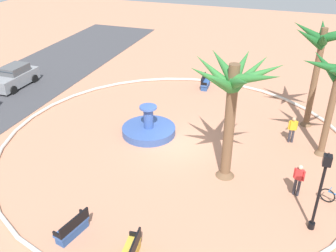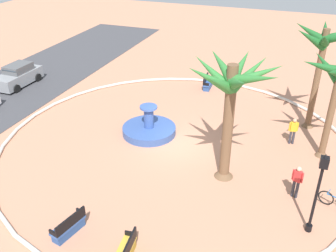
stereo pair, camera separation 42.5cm
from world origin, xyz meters
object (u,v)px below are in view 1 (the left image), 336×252
object	(u,v)px
palm_tree_by_curb	(321,48)
parked_car_second	(15,77)
bench_west	(205,84)
lamppost	(321,186)
person_cyclist_photo	(292,129)
bench_north	(72,229)
fountain	(149,130)
person_cyclist_helmet	(298,179)
palm_tree_mid_plaza	(233,90)

from	to	relation	value
palm_tree_by_curb	parked_car_second	distance (m)	22.15
bench_west	lamppost	bearing A→B (deg)	-149.15
person_cyclist_photo	palm_tree_by_curb	bearing A→B (deg)	-18.04
bench_north	parked_car_second	world-z (taller)	parked_car_second
fountain	person_cyclist_helmet	distance (m)	9.33
bench_north	lamppost	world-z (taller)	lamppost
bench_north	person_cyclist_helmet	xyz separation A→B (m)	(5.74, -8.61, 0.61)
person_cyclist_photo	parked_car_second	size ratio (longest dim) A/B	0.41
palm_tree_by_curb	lamppost	bearing A→B (deg)	-177.50
palm_tree_mid_plaza	lamppost	bearing A→B (deg)	-121.41
person_cyclist_helmet	parked_car_second	world-z (taller)	person_cyclist_helmet
person_cyclist_photo	parked_car_second	xyz separation A→B (m)	(1.74, 20.90, -0.14)
palm_tree_by_curb	person_cyclist_helmet	world-z (taller)	palm_tree_by_curb
palm_tree_by_curb	parked_car_second	bearing A→B (deg)	92.08
person_cyclist_photo	fountain	bearing A→B (deg)	102.34
bench_west	parked_car_second	distance (m)	14.88
palm_tree_by_curb	bench_west	size ratio (longest dim) A/B	3.99
bench_west	person_cyclist_helmet	size ratio (longest dim) A/B	0.95
fountain	parked_car_second	world-z (taller)	fountain
palm_tree_mid_plaza	parked_car_second	xyz separation A→B (m)	(6.22, 17.95, -3.98)
bench_west	lamppost	world-z (taller)	lamppost
fountain	palm_tree_by_curb	world-z (taller)	palm_tree_by_curb
bench_north	lamppost	size ratio (longest dim) A/B	0.44
bench_north	lamppost	xyz separation A→B (m)	(3.66, -9.34, 1.90)
palm_tree_mid_plaza	bench_north	distance (m)	9.20
fountain	person_cyclist_helmet	bearing A→B (deg)	-109.80
fountain	person_cyclist_photo	world-z (taller)	fountain
palm_tree_by_curb	bench_west	distance (m)	9.71
lamppost	parked_car_second	bearing A→B (deg)	68.39
lamppost	bench_north	bearing A→B (deg)	111.42
person_cyclist_helmet	fountain	bearing A→B (deg)	70.20
bench_west	lamppost	size ratio (longest dim) A/B	0.42
fountain	palm_tree_by_curb	xyz separation A→B (m)	(4.33, -9.07, 4.77)
lamppost	person_cyclist_photo	xyz separation A→B (m)	(7.03, 1.24, -1.33)
person_cyclist_helmet	palm_tree_by_curb	bearing A→B (deg)	-2.39
bench_west	bench_north	xyz separation A→B (m)	(-17.04, 1.34, 0.00)
lamppost	bench_west	bearing A→B (deg)	30.85
fountain	lamppost	xyz separation A→B (m)	(-5.23, -9.49, 1.96)
fountain	parked_car_second	distance (m)	13.14
palm_tree_mid_plaza	person_cyclist_photo	xyz separation A→B (m)	(4.48, -2.94, -3.85)
bench_west	palm_tree_by_curb	bearing A→B (deg)	-116.76
palm_tree_by_curb	fountain	bearing A→B (deg)	115.52
lamppost	parked_car_second	size ratio (longest dim) A/B	0.95
bench_west	lamppost	xyz separation A→B (m)	(-13.38, -7.99, 1.90)
parked_car_second	palm_tree_mid_plaza	bearing A→B (deg)	-109.10
bench_west	person_cyclist_photo	distance (m)	9.29
fountain	palm_tree_by_curb	distance (m)	11.13
bench_west	person_cyclist_helmet	world-z (taller)	person_cyclist_helmet
bench_west	bench_north	world-z (taller)	same
palm_tree_by_curb	parked_car_second	world-z (taller)	palm_tree_by_curb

